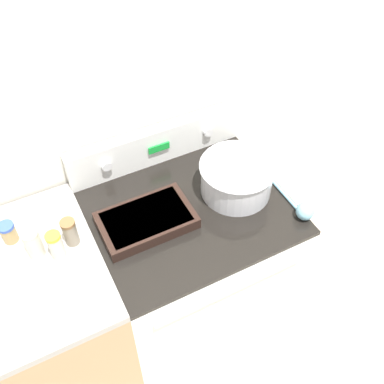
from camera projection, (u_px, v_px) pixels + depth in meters
ground_plane at (220, 375)px, 2.18m from camera, size 12.00×12.00×0.00m
kitchen_wall at (145, 85)px, 1.67m from camera, size 8.00×0.05×2.50m
stove_range at (190, 273)px, 2.04m from camera, size 0.74×0.67×0.92m
control_panel at (156, 145)px, 1.82m from camera, size 0.74×0.07×0.16m
side_counter at (54, 333)px, 1.84m from camera, size 0.51×0.64×0.93m
mixing_bowl at (237, 176)px, 1.70m from camera, size 0.29×0.29×0.14m
casserole_dish at (146, 220)px, 1.62m from camera, size 0.34×0.21×0.05m
ladle at (301, 208)px, 1.66m from camera, size 0.07×0.33×0.07m
spice_jar_brown_cap at (70, 232)px, 1.53m from camera, size 0.05×0.05×0.11m
spice_jar_yellow_cap at (56, 246)px, 1.49m from camera, size 0.05×0.05×0.11m
spice_jar_white_cap at (33, 243)px, 1.49m from camera, size 0.06×0.06×0.13m
spice_jar_blue_cap at (8, 232)px, 1.55m from camera, size 0.06×0.06×0.08m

